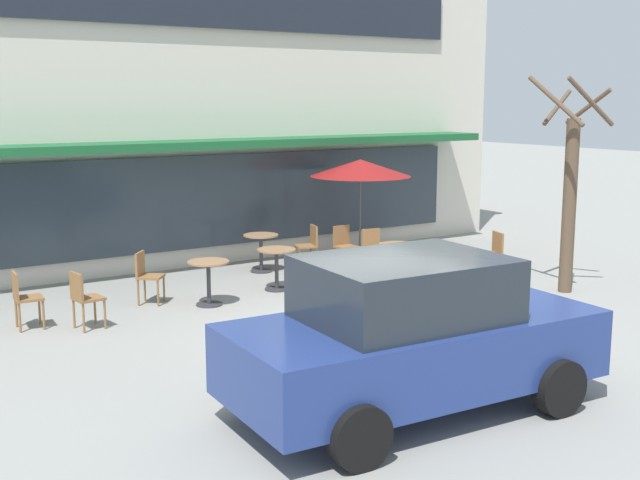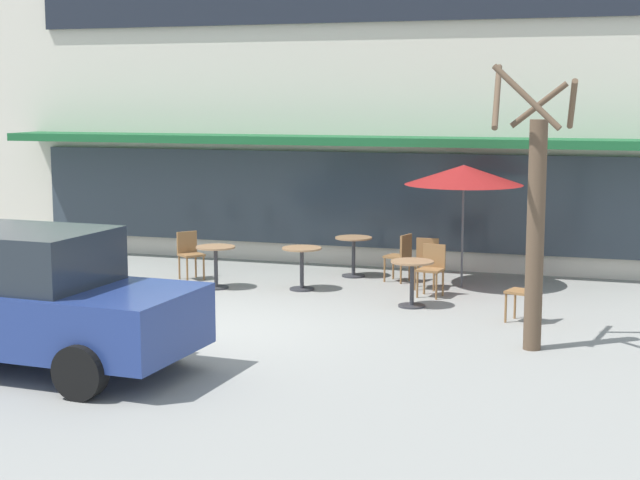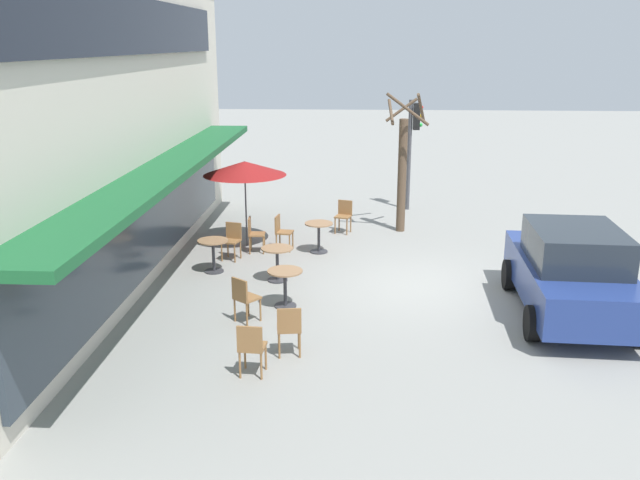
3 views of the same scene
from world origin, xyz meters
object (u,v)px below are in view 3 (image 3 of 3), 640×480
at_px(cafe_chair_0, 251,346).
at_px(cafe_chair_1, 344,214).
at_px(cafe_table_mid_patio, 277,258).
at_px(traffic_light_pole, 413,136).
at_px(cafe_table_streetside, 213,250).
at_px(cafe_chair_4, 254,232).
at_px(cafe_table_near_wall, 319,232).
at_px(parked_sedan, 571,272).
at_px(cafe_table_by_tree, 285,282).
at_px(patio_umbrella_green_folded, 245,168).
at_px(street_tree, 403,167).
at_px(cafe_chair_2, 244,296).
at_px(cafe_chair_6, 289,327).
at_px(cafe_chair_3, 232,238).
at_px(cafe_chair_5, 282,230).

xyz_separation_m(cafe_chair_0, cafe_chair_1, (8.50, -1.27, 0.00)).
height_order(cafe_table_mid_patio, traffic_light_pole, traffic_light_pole).
bearing_deg(cafe_table_streetside, cafe_chair_4, -24.27).
relative_size(cafe_table_near_wall, parked_sedan, 0.18).
bearing_deg(parked_sedan, cafe_table_by_tree, 88.69).
height_order(cafe_chair_1, traffic_light_pole, traffic_light_pole).
relative_size(cafe_table_streetside, cafe_chair_1, 0.85).
xyz_separation_m(cafe_table_mid_patio, patio_umbrella_green_folded, (2.66, 1.10, 1.51)).
bearing_deg(cafe_table_mid_patio, parked_sedan, -105.71).
distance_m(cafe_table_near_wall, street_tree, 3.30).
relative_size(cafe_chair_1, cafe_chair_4, 1.00).
xyz_separation_m(street_tree, traffic_light_pole, (2.58, -0.46, 0.50)).
relative_size(cafe_chair_0, street_tree, 0.23).
distance_m(cafe_table_mid_patio, parked_sedan, 6.04).
relative_size(patio_umbrella_green_folded, traffic_light_pole, 0.65).
xyz_separation_m(patio_umbrella_green_folded, cafe_chair_2, (-5.00, -0.75, -1.50)).
xyz_separation_m(cafe_table_by_tree, cafe_chair_6, (-2.19, -0.30, 0.01)).
height_order(cafe_chair_0, parked_sedan, parked_sedan).
relative_size(cafe_chair_3, street_tree, 0.23).
bearing_deg(cafe_chair_6, cafe_chair_3, 20.00).
distance_m(cafe_chair_0, parked_sedan, 6.37).
bearing_deg(street_tree, cafe_chair_0, 161.94).
height_order(patio_umbrella_green_folded, cafe_chair_1, patio_umbrella_green_folded).
relative_size(cafe_table_mid_patio, cafe_chair_5, 0.85).
height_order(cafe_table_streetside, patio_umbrella_green_folded, patio_umbrella_green_folded).
height_order(cafe_table_mid_patio, cafe_chair_6, cafe_chair_6).
distance_m(cafe_chair_1, cafe_chair_4, 2.96).
bearing_deg(cafe_chair_6, cafe_chair_5, 7.42).
bearing_deg(cafe_chair_4, cafe_chair_1, -48.13).
distance_m(patio_umbrella_green_folded, cafe_chair_1, 3.21).
bearing_deg(patio_umbrella_green_folded, cafe_table_mid_patio, -157.48).
distance_m(cafe_table_near_wall, cafe_chair_3, 2.16).
relative_size(cafe_table_streetside, parked_sedan, 0.18).
bearing_deg(patio_umbrella_green_folded, cafe_chair_6, -164.80).
distance_m(cafe_table_streetside, parked_sedan, 7.65).
bearing_deg(cafe_table_by_tree, cafe_chair_0, 175.72).
xyz_separation_m(cafe_table_by_tree, parked_sedan, (-0.13, -5.48, 0.36)).
height_order(cafe_chair_2, parked_sedan, parked_sedan).
bearing_deg(parked_sedan, street_tree, 25.69).
xyz_separation_m(cafe_chair_4, street_tree, (2.22, -3.79, 1.27)).
bearing_deg(patio_umbrella_green_folded, cafe_chair_2, -171.45).
distance_m(cafe_chair_4, parked_sedan, 7.60).
relative_size(patio_umbrella_green_folded, cafe_chair_1, 2.47).
xyz_separation_m(cafe_chair_2, cafe_chair_3, (3.84, 0.92, 0.00)).
distance_m(cafe_table_near_wall, cafe_table_mid_patio, 2.30).
distance_m(patio_umbrella_green_folded, cafe_chair_3, 1.90).
xyz_separation_m(cafe_table_near_wall, cafe_chair_2, (-4.50, 1.14, 0.01)).
relative_size(cafe_table_by_tree, parked_sedan, 0.18).
relative_size(cafe_table_mid_patio, cafe_chair_3, 0.85).
bearing_deg(cafe_chair_1, cafe_chair_5, 138.66).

